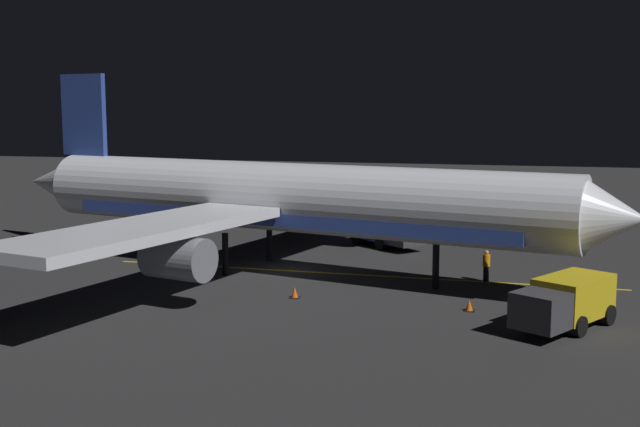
{
  "coord_description": "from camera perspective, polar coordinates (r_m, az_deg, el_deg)",
  "views": [
    {
      "loc": [
        42.02,
        13.36,
        9.43
      ],
      "look_at": [
        0.0,
        2.0,
        3.5
      ],
      "focal_mm": 43.46,
      "sensor_mm": 36.0,
      "label": 1
    }
  ],
  "objects": [
    {
      "name": "airliner",
      "position": [
        44.72,
        -3.18,
        1.02
      ],
      "size": [
        36.77,
        39.71,
        11.66
      ],
      "color": "white",
      "rests_on": "ground_plane"
    },
    {
      "name": "ground_crew_worker",
      "position": [
        43.39,
        12.15,
        -3.77
      ],
      "size": [
        0.4,
        0.4,
        1.74
      ],
      "color": "black",
      "rests_on": "ground_plane"
    },
    {
      "name": "apron_guide_stripe",
      "position": [
        44.4,
        2.62,
        -4.51
      ],
      "size": [
        0.24,
        29.56,
        0.01
      ],
      "primitive_type": "cube",
      "rotation": [
        0.0,
        0.0,
        0.0
      ],
      "color": "gold",
      "rests_on": "ground_plane"
    },
    {
      "name": "ground_plane",
      "position": [
        45.11,
        -2.46,
        -4.45
      ],
      "size": [
        180.0,
        180.0,
        0.2
      ],
      "primitive_type": "cube",
      "color": "#2A2A2B"
    },
    {
      "name": "catering_truck",
      "position": [
        53.07,
        4.86,
        -1.23
      ],
      "size": [
        5.21,
        5.57,
        2.24
      ],
      "color": "navy",
      "rests_on": "ground_plane"
    },
    {
      "name": "traffic_cone_near_left",
      "position": [
        38.98,
        -1.87,
        -5.87
      ],
      "size": [
        0.5,
        0.5,
        0.55
      ],
      "color": "#EA590F",
      "rests_on": "ground_plane"
    },
    {
      "name": "traffic_cone_near_right",
      "position": [
        37.17,
        10.93,
        -6.68
      ],
      "size": [
        0.5,
        0.5,
        0.55
      ],
      "color": "#EA590F",
      "rests_on": "ground_plane"
    },
    {
      "name": "baggage_truck",
      "position": [
        35.01,
        17.66,
        -6.28
      ],
      "size": [
        5.77,
        4.62,
        2.22
      ],
      "color": "gold",
      "rests_on": "ground_plane"
    }
  ]
}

